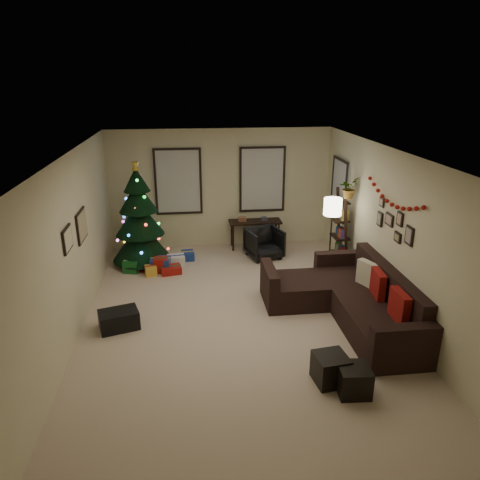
% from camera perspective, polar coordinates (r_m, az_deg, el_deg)
% --- Properties ---
extents(floor, '(7.00, 7.00, 0.00)m').
position_cam_1_polar(floor, '(7.59, -0.22, -9.77)').
color(floor, beige).
rests_on(floor, ground).
extents(ceiling, '(7.00, 7.00, 0.00)m').
position_cam_1_polar(ceiling, '(6.68, -0.25, 10.78)').
color(ceiling, white).
rests_on(ceiling, floor).
extents(wall_back, '(5.00, 0.00, 5.00)m').
position_cam_1_polar(wall_back, '(10.36, -2.46, 6.47)').
color(wall_back, beige).
rests_on(wall_back, floor).
extents(wall_front, '(5.00, 0.00, 5.00)m').
position_cam_1_polar(wall_front, '(3.96, 5.85, -17.74)').
color(wall_front, beige).
rests_on(wall_front, floor).
extents(wall_left, '(0.00, 7.00, 7.00)m').
position_cam_1_polar(wall_left, '(7.20, -20.43, -0.96)').
color(wall_left, beige).
rests_on(wall_left, floor).
extents(wall_right, '(0.00, 7.00, 7.00)m').
position_cam_1_polar(wall_right, '(7.70, 18.59, 0.60)').
color(wall_right, beige).
rests_on(wall_right, floor).
extents(window_back_left, '(1.05, 0.06, 1.50)m').
position_cam_1_polar(window_back_left, '(10.26, -7.80, 7.32)').
color(window_back_left, '#728CB2').
rests_on(window_back_left, wall_back).
extents(window_back_right, '(1.05, 0.06, 1.50)m').
position_cam_1_polar(window_back_right, '(10.40, 2.81, 7.65)').
color(window_back_right, '#728CB2').
rests_on(window_back_right, wall_back).
extents(window_right_wall, '(0.06, 0.90, 1.30)m').
position_cam_1_polar(window_right_wall, '(9.91, 12.44, 6.29)').
color(window_right_wall, '#728CB2').
rests_on(window_right_wall, wall_right).
extents(christmas_tree, '(1.21, 1.21, 2.25)m').
position_cam_1_polar(christmas_tree, '(9.57, -12.56, 2.25)').
color(christmas_tree, black).
rests_on(christmas_tree, floor).
extents(presents, '(1.50, 1.01, 0.30)m').
position_cam_1_polar(presents, '(9.53, -10.47, -2.89)').
color(presents, silver).
rests_on(presents, floor).
extents(sofa, '(1.99, 2.88, 0.89)m').
position_cam_1_polar(sofa, '(7.73, 13.59, -7.36)').
color(sofa, black).
rests_on(sofa, floor).
extents(pillow_red_a, '(0.13, 0.47, 0.47)m').
position_cam_1_polar(pillow_red_a, '(6.96, 19.45, -7.98)').
color(pillow_red_a, maroon).
rests_on(pillow_red_a, sofa).
extents(pillow_red_b, '(0.16, 0.46, 0.45)m').
position_cam_1_polar(pillow_red_b, '(7.57, 17.01, -5.36)').
color(pillow_red_b, maroon).
rests_on(pillow_red_b, sofa).
extents(pillow_cream, '(0.30, 0.46, 0.45)m').
position_cam_1_polar(pillow_cream, '(7.90, 15.91, -4.25)').
color(pillow_cream, beige).
rests_on(pillow_cream, sofa).
extents(ottoman_near, '(0.46, 0.46, 0.39)m').
position_cam_1_polar(ottoman_near, '(6.20, 11.36, -15.64)').
color(ottoman_near, black).
rests_on(ottoman_near, floor).
extents(ottoman_far, '(0.42, 0.42, 0.37)m').
position_cam_1_polar(ottoman_far, '(6.09, 14.13, -16.76)').
color(ottoman_far, black).
rests_on(ottoman_far, floor).
extents(desk, '(1.20, 0.43, 0.65)m').
position_cam_1_polar(desk, '(10.39, 1.91, 2.04)').
color(desk, black).
rests_on(desk, floor).
extents(desk_chair, '(0.79, 0.76, 0.66)m').
position_cam_1_polar(desk_chair, '(9.88, 3.07, -0.40)').
color(desk_chair, black).
rests_on(desk_chair, floor).
extents(bookshelf, '(0.30, 0.50, 1.68)m').
position_cam_1_polar(bookshelf, '(9.34, 12.65, 1.06)').
color(bookshelf, black).
rests_on(bookshelf, floor).
extents(potted_plant, '(0.62, 0.62, 0.52)m').
position_cam_1_polar(potted_plant, '(8.88, 13.58, 6.80)').
color(potted_plant, '#4C4C4C').
rests_on(potted_plant, bookshelf).
extents(floor_lamp, '(0.34, 0.34, 1.62)m').
position_cam_1_polar(floor_lamp, '(8.71, 11.57, 3.46)').
color(floor_lamp, black).
rests_on(floor_lamp, floor).
extents(art_map, '(0.04, 0.60, 0.50)m').
position_cam_1_polar(art_map, '(7.75, -19.37, 1.72)').
color(art_map, black).
rests_on(art_map, wall_left).
extents(art_abstract, '(0.04, 0.45, 0.35)m').
position_cam_1_polar(art_abstract, '(6.88, -20.96, 0.10)').
color(art_abstract, black).
rests_on(art_abstract, wall_left).
extents(gallery, '(0.03, 1.25, 0.54)m').
position_cam_1_polar(gallery, '(7.56, 18.86, 2.00)').
color(gallery, black).
rests_on(gallery, wall_right).
extents(garland, '(0.08, 1.90, 0.30)m').
position_cam_1_polar(garland, '(7.52, 18.72, 5.13)').
color(garland, '#A5140C').
rests_on(garland, wall_right).
extents(stocking_left, '(0.20, 0.05, 0.36)m').
position_cam_1_polar(stocking_left, '(10.40, -3.27, 6.82)').
color(stocking_left, '#990F0C').
rests_on(stocking_left, wall_back).
extents(stocking_right, '(0.20, 0.05, 0.36)m').
position_cam_1_polar(stocking_right, '(10.43, -1.45, 6.96)').
color(stocking_right, '#990F0C').
rests_on(stocking_right, wall_back).
extents(storage_bin, '(0.69, 0.55, 0.30)m').
position_cam_1_polar(storage_bin, '(7.48, -15.03, -9.68)').
color(storage_bin, black).
rests_on(storage_bin, floor).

